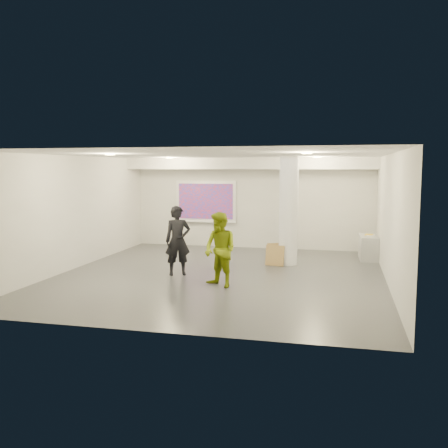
% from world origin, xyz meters
% --- Properties ---
extents(floor, '(8.00, 9.00, 0.01)m').
position_xyz_m(floor, '(0.00, 0.00, 0.00)').
color(floor, '#35383C').
rests_on(floor, ground).
extents(ceiling, '(8.00, 9.00, 0.01)m').
position_xyz_m(ceiling, '(0.00, 0.00, 3.00)').
color(ceiling, white).
rests_on(ceiling, floor).
extents(wall_back, '(8.00, 0.01, 3.00)m').
position_xyz_m(wall_back, '(0.00, 4.50, 1.50)').
color(wall_back, silver).
rests_on(wall_back, floor).
extents(wall_front, '(8.00, 0.01, 3.00)m').
position_xyz_m(wall_front, '(0.00, -4.50, 1.50)').
color(wall_front, silver).
rests_on(wall_front, floor).
extents(wall_left, '(0.01, 9.00, 3.00)m').
position_xyz_m(wall_left, '(-4.00, 0.00, 1.50)').
color(wall_left, silver).
rests_on(wall_left, floor).
extents(wall_right, '(0.01, 9.00, 3.00)m').
position_xyz_m(wall_right, '(4.00, 0.00, 1.50)').
color(wall_right, silver).
rests_on(wall_right, floor).
extents(soffit_band, '(8.00, 1.10, 0.36)m').
position_xyz_m(soffit_band, '(0.00, 3.95, 2.82)').
color(soffit_band, silver).
rests_on(soffit_band, ceiling).
extents(downlight_nw, '(0.22, 0.22, 0.02)m').
position_xyz_m(downlight_nw, '(-2.20, 2.50, 2.98)').
color(downlight_nw, '#F1E98C').
rests_on(downlight_nw, ceiling).
extents(downlight_ne, '(0.22, 0.22, 0.02)m').
position_xyz_m(downlight_ne, '(2.20, 2.50, 2.98)').
color(downlight_ne, '#F1E98C').
rests_on(downlight_ne, ceiling).
extents(downlight_sw, '(0.22, 0.22, 0.02)m').
position_xyz_m(downlight_sw, '(-2.20, -1.50, 2.98)').
color(downlight_sw, '#F1E98C').
rests_on(downlight_sw, ceiling).
extents(downlight_se, '(0.22, 0.22, 0.02)m').
position_xyz_m(downlight_se, '(2.20, -1.50, 2.98)').
color(downlight_se, '#F1E98C').
rests_on(downlight_se, ceiling).
extents(column, '(0.52, 0.52, 3.00)m').
position_xyz_m(column, '(1.50, 1.80, 1.50)').
color(column, white).
rests_on(column, floor).
extents(projection_screen, '(2.10, 0.13, 1.42)m').
position_xyz_m(projection_screen, '(-1.60, 4.45, 1.53)').
color(projection_screen, white).
rests_on(projection_screen, wall_back).
extents(credenza, '(0.55, 1.23, 0.71)m').
position_xyz_m(credenza, '(3.72, 3.15, 0.35)').
color(credenza, '#9A9DA0').
rests_on(credenza, floor).
extents(papers_stack, '(0.27, 0.32, 0.02)m').
position_xyz_m(papers_stack, '(3.77, 3.16, 0.72)').
color(papers_stack, silver).
rests_on(papers_stack, credenza).
extents(postit_pad, '(0.26, 0.32, 0.03)m').
position_xyz_m(postit_pad, '(3.73, 3.22, 0.72)').
color(postit_pad, yellow).
rests_on(postit_pad, credenza).
extents(cardboard_back, '(0.56, 0.36, 0.60)m').
position_xyz_m(cardboard_back, '(1.20, 1.75, 0.30)').
color(cardboard_back, '#A07D45').
rests_on(cardboard_back, floor).
extents(cardboard_front, '(0.53, 0.23, 0.57)m').
position_xyz_m(cardboard_front, '(1.17, 1.53, 0.28)').
color(cardboard_front, '#A07D45').
rests_on(cardboard_front, floor).
extents(woman, '(0.75, 0.65, 1.74)m').
position_xyz_m(woman, '(-1.05, -0.20, 0.87)').
color(woman, black).
rests_on(woman, floor).
extents(man, '(1.04, 0.98, 1.70)m').
position_xyz_m(man, '(0.29, -1.19, 0.85)').
color(man, olive).
rests_on(man, floor).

